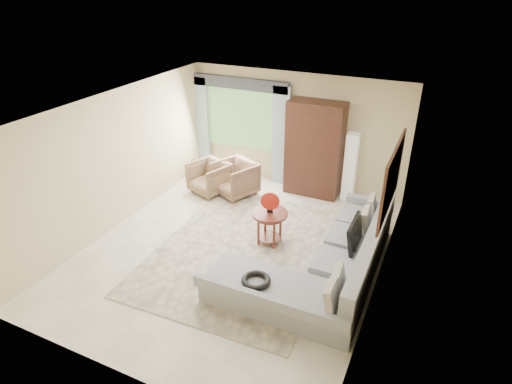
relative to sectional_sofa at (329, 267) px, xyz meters
The scene contains 17 objects.
ground 1.81m from the sectional_sofa, behind, with size 6.00×6.00×0.00m, color silver.
area_rug 1.63m from the sectional_sofa, behind, with size 3.00×4.00×0.02m, color beige.
sectional_sofa is the anchor object (origin of this frame).
tv_screen 0.67m from the sectional_sofa, 58.67° to the left, with size 0.06×0.74×0.48m, color black.
garden_hose 1.37m from the sectional_sofa, 125.70° to the right, with size 0.43×0.43×0.09m, color black.
coffee_table 1.43m from the sectional_sofa, 155.04° to the left, with size 0.65×0.65×0.65m.
red_disc 1.55m from the sectional_sofa, 155.04° to the left, with size 0.34×0.34×0.03m, color #AE1F11.
armchair_left 3.86m from the sectional_sofa, 149.94° to the left, with size 0.76×0.79×0.71m, color olive.
armchair_right 3.47m from the sectional_sofa, 143.03° to the left, with size 0.82×0.84×0.77m, color olive.
potted_plant 4.68m from the sectional_sofa, 147.38° to the left, with size 0.47×0.40×0.52m, color #999999.
armoire 3.24m from the sectional_sofa, 113.06° to the left, with size 1.20×0.55×2.10m, color black.
floor_lamp 3.03m from the sectional_sofa, 98.33° to the left, with size 0.24×0.24×1.50m, color silver.
window 4.58m from the sectional_sofa, 134.87° to the left, with size 1.80×0.04×1.40m, color #669E59.
curtain_left 5.25m from the sectional_sofa, 143.84° to the left, with size 0.40×0.08×2.30m, color #9EB7CC.
curtain_right 3.80m from the sectional_sofa, 124.27° to the left, with size 0.40×0.08×2.30m, color #9EB7CC.
valance 4.81m from the sectional_sofa, 135.52° to the left, with size 2.40×0.12×0.26m, color #1E232D.
wall_mirror 1.70m from the sectional_sofa, 37.80° to the left, with size 0.05×1.70×1.05m.
Camera 1 is at (3.04, -5.67, 4.49)m, focal length 30.00 mm.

